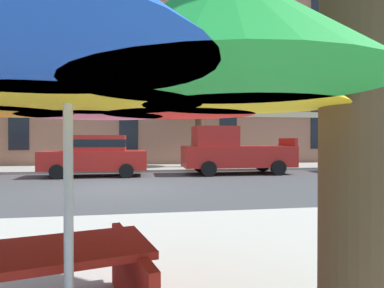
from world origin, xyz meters
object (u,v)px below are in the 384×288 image
(patio_umbrella, at_px, (68,61))
(street_tree_middle, at_px, (195,98))
(picnic_table, at_px, (27,288))
(pickup_black, at_px, (382,151))
(pickup_red_midblock, at_px, (233,152))
(sedan_red, at_px, (96,154))

(patio_umbrella, bearing_deg, street_tree_middle, 77.40)
(patio_umbrella, height_order, picnic_table, patio_umbrella)
(pickup_black, distance_m, patio_umbrella, 17.83)
(pickup_red_midblock, bearing_deg, sedan_red, -180.00)
(picnic_table, bearing_deg, pickup_black, 43.64)
(pickup_red_midblock, relative_size, pickup_black, 1.00)
(sedan_red, xyz_separation_m, pickup_black, (13.82, 0.00, 0.08))
(street_tree_middle, relative_size, picnic_table, 2.44)
(sedan_red, distance_m, pickup_black, 13.82)
(sedan_red, bearing_deg, pickup_black, 0.00)
(sedan_red, height_order, pickup_black, pickup_black)
(street_tree_middle, bearing_deg, sedan_red, -146.56)
(sedan_red, height_order, pickup_red_midblock, pickup_red_midblock)
(pickup_red_midblock, distance_m, picnic_table, 13.31)
(sedan_red, bearing_deg, street_tree_middle, 33.44)
(pickup_black, bearing_deg, street_tree_middle, 159.98)
(patio_umbrella, bearing_deg, pickup_black, 45.52)
(pickup_black, bearing_deg, pickup_red_midblock, 180.00)
(street_tree_middle, distance_m, patio_umbrella, 16.44)
(patio_umbrella, relative_size, picnic_table, 1.72)
(pickup_black, distance_m, street_tree_middle, 9.91)
(pickup_red_midblock, bearing_deg, patio_umbrella, -110.59)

